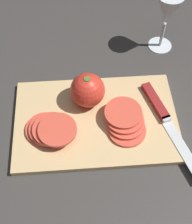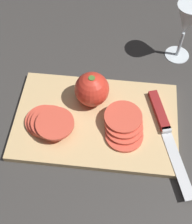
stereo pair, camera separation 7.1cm
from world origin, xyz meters
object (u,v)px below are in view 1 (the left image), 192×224
Objects in this scene: whole_tomato at (88,90)px; tomato_slice_stack_far at (50,129)px; tomato_slice_stack_near at (125,121)px; wine_glass at (167,12)px; knife at (161,111)px.

whole_tomato reaches higher than tomato_slice_stack_far.
tomato_slice_stack_far is at bearing -176.77° from tomato_slice_stack_near.
wine_glass is 1.42× the size of tomato_slice_stack_near.
tomato_slice_stack_near is (-0.13, -0.26, -0.09)m from wine_glass.
whole_tomato is at bearing 137.92° from tomato_slice_stack_near.
wine_glass is 0.26m from knife.
whole_tomato is at bearing -138.81° from wine_glass.
tomato_slice_stack_near is (0.08, -0.07, -0.03)m from whole_tomato.
knife is 0.27m from tomato_slice_stack_far.
tomato_slice_stack_near is at bearing -117.11° from wine_glass.
knife is 2.28× the size of tomato_slice_stack_near.
tomato_slice_stack_far is at bearing -137.50° from whole_tomato.
wine_glass reaches higher than tomato_slice_stack_near.
wine_glass is 0.62× the size of knife.
tomato_slice_stack_near is at bearing 3.23° from tomato_slice_stack_far.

